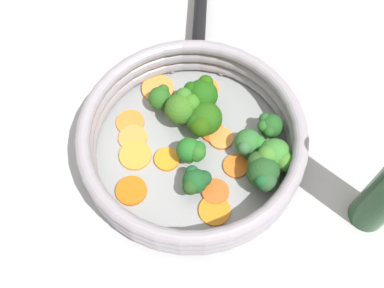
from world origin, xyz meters
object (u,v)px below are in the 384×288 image
(broccoli_floret_1, at_px, (270,126))
(broccoli_floret_7, at_px, (201,94))
(carrot_slice_5, at_px, (158,89))
(carrot_slice_6, at_px, (213,132))
(carrot_slice_11, at_px, (221,138))
(broccoli_floret_4, at_px, (275,156))
(broccoli_floret_2, at_px, (193,151))
(carrot_slice_1, at_px, (167,159))
(carrot_slice_7, at_px, (236,166))
(broccoli_floret_8, at_px, (182,107))
(broccoli_floret_6, at_px, (161,98))
(broccoli_floret_0, at_px, (249,143))
(broccoli_floret_9, at_px, (203,120))
(carrot_slice_3, at_px, (208,88))
(skillet, at_px, (192,151))
(broccoli_floret_3, at_px, (195,181))
(carrot_slice_10, at_px, (130,122))
(broccoli_floret_5, at_px, (263,173))
(carrot_slice_8, at_px, (215,210))
(carrot_slice_9, at_px, (131,191))
(carrot_slice_2, at_px, (133,138))
(carrot_slice_4, at_px, (135,155))

(broccoli_floret_1, height_order, broccoli_floret_7, broccoli_floret_7)
(carrot_slice_5, height_order, carrot_slice_6, same)
(carrot_slice_11, distance_m, broccoli_floret_1, 0.07)
(broccoli_floret_4, xyz_separation_m, broccoli_floret_7, (-0.06, -0.12, 0.00))
(broccoli_floret_4, bearing_deg, broccoli_floret_2, -77.73)
(broccoli_floret_1, relative_size, broccoli_floret_2, 0.93)
(carrot_slice_5, bearing_deg, carrot_slice_1, 24.69)
(carrot_slice_7, relative_size, broccoli_floret_8, 0.62)
(carrot_slice_6, relative_size, broccoli_floret_6, 0.85)
(broccoli_floret_0, bearing_deg, broccoli_floret_9, -102.71)
(carrot_slice_3, xyz_separation_m, broccoli_floret_4, (0.10, 0.12, 0.03))
(carrot_slice_3, bearing_deg, skillet, 3.48)
(carrot_slice_7, distance_m, carrot_slice_11, 0.05)
(broccoli_floret_3, bearing_deg, broccoli_floret_9, -169.98)
(carrot_slice_10, distance_m, broccoli_floret_5, 0.20)
(carrot_slice_8, xyz_separation_m, broccoli_floret_5, (-0.06, 0.05, 0.03))
(carrot_slice_7, distance_m, carrot_slice_10, 0.16)
(carrot_slice_3, height_order, carrot_slice_7, same)
(carrot_slice_3, xyz_separation_m, broccoli_floret_8, (0.06, -0.02, 0.03))
(carrot_slice_9, bearing_deg, carrot_slice_1, 151.61)
(carrot_slice_6, bearing_deg, broccoli_floret_5, 55.66)
(carrot_slice_5, height_order, broccoli_floret_5, broccoli_floret_5)
(skillet, xyz_separation_m, carrot_slice_8, (0.08, 0.05, 0.01))
(broccoli_floret_6, bearing_deg, carrot_slice_3, 130.69)
(carrot_slice_2, bearing_deg, broccoli_floret_1, 108.54)
(carrot_slice_6, relative_size, carrot_slice_8, 0.80)
(carrot_slice_4, bearing_deg, carrot_slice_1, 98.44)
(carrot_slice_6, relative_size, broccoli_floret_3, 0.84)
(carrot_slice_6, xyz_separation_m, broccoli_floret_7, (-0.04, -0.03, 0.03))
(carrot_slice_4, bearing_deg, broccoli_floret_5, 93.48)
(carrot_slice_11, relative_size, broccoli_floret_1, 0.84)
(carrot_slice_5, height_order, carrot_slice_7, carrot_slice_5)
(carrot_slice_2, relative_size, broccoli_floret_5, 0.77)
(broccoli_floret_7, bearing_deg, carrot_slice_11, 43.86)
(carrot_slice_8, xyz_separation_m, broccoli_floret_9, (-0.11, -0.05, 0.02))
(carrot_slice_2, xyz_separation_m, broccoli_floret_1, (-0.06, 0.18, 0.02))
(carrot_slice_1, distance_m, carrot_slice_4, 0.04)
(carrot_slice_1, height_order, broccoli_floret_2, broccoli_floret_2)
(carrot_slice_5, bearing_deg, carrot_slice_2, -4.40)
(skillet, xyz_separation_m, carrot_slice_3, (-0.10, -0.01, 0.01))
(carrot_slice_3, relative_size, broccoli_floret_4, 0.65)
(skillet, height_order, carrot_slice_6, carrot_slice_6)
(carrot_slice_9, relative_size, broccoli_floret_9, 0.74)
(carrot_slice_11, bearing_deg, broccoli_floret_7, -136.14)
(carrot_slice_11, height_order, broccoli_floret_7, broccoli_floret_7)
(carrot_slice_3, distance_m, carrot_slice_8, 0.19)
(broccoli_floret_0, xyz_separation_m, broccoli_floret_9, (-0.02, -0.07, 0.00))
(carrot_slice_6, height_order, broccoli_floret_9, broccoli_floret_9)
(carrot_slice_9, bearing_deg, carrot_slice_10, -158.98)
(carrot_slice_11, height_order, broccoli_floret_5, broccoli_floret_5)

